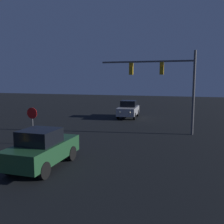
{
  "coord_description": "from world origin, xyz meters",
  "views": [
    {
      "loc": [
        4.37,
        -0.58,
        4.0
      ],
      "look_at": [
        0.0,
        13.6,
        2.05
      ],
      "focal_mm": 40.0,
      "sensor_mm": 36.0,
      "label": 1
    }
  ],
  "objects_px": {
    "car_near": "(42,148)",
    "traffic_signal_mast": "(167,78)",
    "stop_sign": "(32,119)",
    "car_far": "(128,109)"
  },
  "relations": [
    {
      "from": "car_far",
      "to": "stop_sign",
      "type": "relative_size",
      "value": 1.81
    },
    {
      "from": "traffic_signal_mast",
      "to": "car_near",
      "type": "bearing_deg",
      "value": -117.24
    },
    {
      "from": "car_far",
      "to": "stop_sign",
      "type": "xyz_separation_m",
      "value": [
        -3.07,
        -12.37,
        0.72
      ]
    },
    {
      "from": "traffic_signal_mast",
      "to": "stop_sign",
      "type": "height_order",
      "value": "traffic_signal_mast"
    },
    {
      "from": "car_near",
      "to": "traffic_signal_mast",
      "type": "xyz_separation_m",
      "value": [
        4.71,
        9.14,
        3.23
      ]
    },
    {
      "from": "car_far",
      "to": "stop_sign",
      "type": "height_order",
      "value": "stop_sign"
    },
    {
      "from": "stop_sign",
      "to": "car_near",
      "type": "bearing_deg",
      "value": -49.92
    },
    {
      "from": "traffic_signal_mast",
      "to": "car_far",
      "type": "bearing_deg",
      "value": 124.07
    },
    {
      "from": "car_near",
      "to": "car_far",
      "type": "height_order",
      "value": "same"
    },
    {
      "from": "stop_sign",
      "to": "traffic_signal_mast",
      "type": "bearing_deg",
      "value": 37.89
    }
  ]
}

